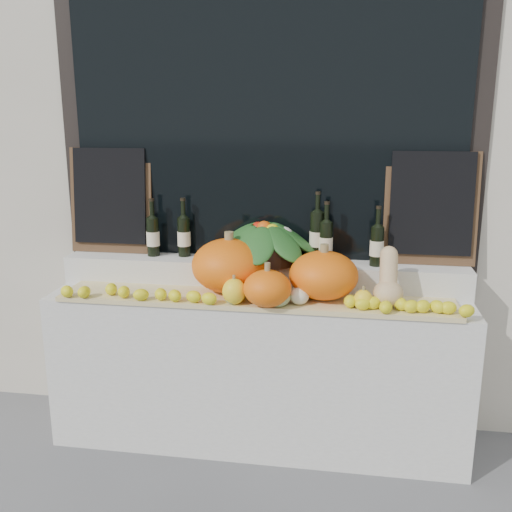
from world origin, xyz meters
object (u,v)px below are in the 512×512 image
at_px(pumpkin_right, 324,275).
at_px(produce_bowl, 264,241).
at_px(butternut_squash, 388,282).
at_px(pumpkin_left, 229,265).
at_px(wine_bottle_tall, 317,236).

distance_m(pumpkin_right, produce_bowl, 0.42).
distance_m(pumpkin_right, butternut_squash, 0.33).
distance_m(pumpkin_left, pumpkin_right, 0.51).
distance_m(pumpkin_right, wine_bottle_tall, 0.30).
bearing_deg(pumpkin_left, wine_bottle_tall, 24.05).
bearing_deg(pumpkin_right, produce_bowl, 148.21).
distance_m(butternut_squash, wine_bottle_tall, 0.51).
bearing_deg(produce_bowl, butternut_squash, -21.74).
distance_m(butternut_squash, produce_bowl, 0.74).
bearing_deg(wine_bottle_tall, produce_bowl, -173.15).
relative_size(pumpkin_left, produce_bowl, 0.65).
height_order(butternut_squash, wine_bottle_tall, wine_bottle_tall).
bearing_deg(wine_bottle_tall, butternut_squash, -38.61).
xyz_separation_m(pumpkin_left, pumpkin_right, (0.51, -0.04, -0.02)).
relative_size(pumpkin_left, butternut_squash, 1.40).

